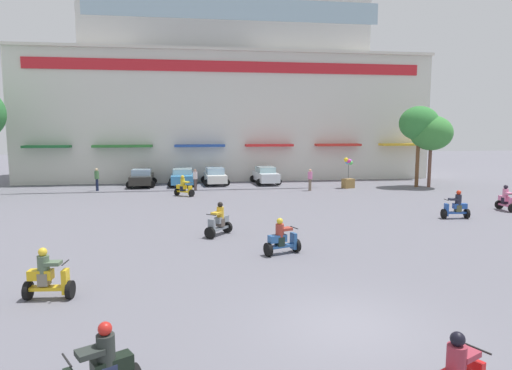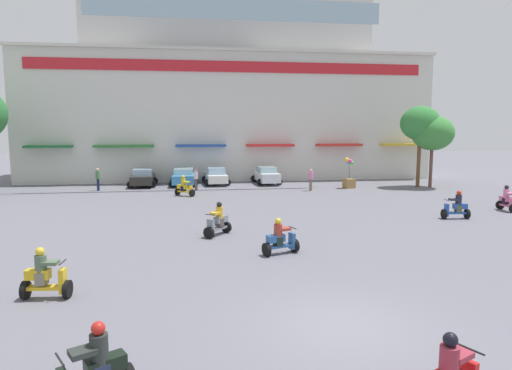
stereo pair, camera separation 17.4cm
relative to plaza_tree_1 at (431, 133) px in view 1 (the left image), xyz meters
The scene contains 18 objects.
ground_plane 19.62m from the plaza_tree_1, 144.92° to the right, with size 128.00×128.00×0.00m, color slate.
colonial_building 20.17m from the plaza_tree_1, 144.09° to the left, with size 37.58×14.57×22.89m.
plaza_tree_1 is the anchor object (origin of this frame).
plaza_tree_3 1.26m from the plaza_tree_1, 169.25° to the left, with size 3.24×2.76×6.59m.
parked_car_0 23.98m from the plaza_tree_1, behind, with size 2.37×3.89×1.44m.
parked_car_1 20.72m from the plaza_tree_1, 168.91° to the left, with size 2.43×4.04×1.45m.
parked_car_2 18.20m from the plaza_tree_1, 165.98° to the left, with size 2.39×4.11×1.46m.
parked_car_3 14.07m from the plaza_tree_1, 161.87° to the left, with size 2.38×4.40×1.49m.
scooter_rider_0 31.75m from the plaza_tree_1, 138.09° to the right, with size 1.36×0.64×1.50m.
scooter_rider_2 24.04m from the plaza_tree_1, 132.28° to the right, with size 1.50×0.97×1.43m.
scooter_rider_3 11.22m from the plaza_tree_1, 95.82° to the right, with size 0.57×1.37×1.51m.
scooter_rider_5 13.86m from the plaza_tree_1, 113.56° to the right, with size 1.45×0.66×1.53m.
scooter_rider_8 23.35m from the plaza_tree_1, 142.01° to the right, with size 1.34×1.47×1.53m.
scooter_rider_9 20.32m from the plaza_tree_1, behind, with size 1.47×1.32×1.49m.
pedestrian_0 19.34m from the plaza_tree_1, behind, with size 0.39×0.39×1.68m.
pedestrian_1 26.79m from the plaza_tree_1, behind, with size 0.47×0.47×1.76m.
pedestrian_2 10.82m from the plaza_tree_1, behind, with size 0.43×0.43×1.69m.
balloon_vendor_cart 7.56m from the plaza_tree_1, behind, with size 1.03×0.83×2.48m.
Camera 1 is at (-3.77, -10.06, 4.84)m, focal length 31.47 mm.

